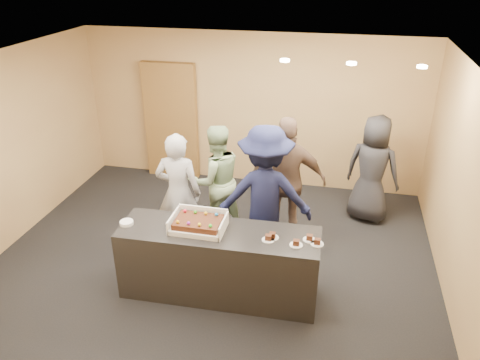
{
  "coord_description": "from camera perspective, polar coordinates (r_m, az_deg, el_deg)",
  "views": [
    {
      "loc": [
        1.52,
        -5.26,
        3.88
      ],
      "look_at": [
        0.35,
        0.0,
        1.23
      ],
      "focal_mm": 35.0,
      "sensor_mm": 36.0,
      "label": 1
    }
  ],
  "objects": [
    {
      "name": "slice_e",
      "position": [
        5.38,
        9.39,
        -7.52
      ],
      "size": [
        0.15,
        0.15,
        0.07
      ],
      "color": "white",
      "rests_on": "serving_counter"
    },
    {
      "name": "person_server_grey",
      "position": [
        6.5,
        -7.49,
        -1.59
      ],
      "size": [
        0.65,
        0.45,
        1.75
      ],
      "primitive_type": "imported",
      "rotation": [
        0.0,
        0.0,
        3.18
      ],
      "color": "#A6A5AB",
      "rests_on": "floor"
    },
    {
      "name": "person_dark_suit",
      "position": [
        7.47,
        15.84,
        1.28
      ],
      "size": [
        0.97,
        0.79,
        1.71
      ],
      "primitive_type": "imported",
      "rotation": [
        0.0,
        0.0,
        2.8
      ],
      "color": "#25252A",
      "rests_on": "floor"
    },
    {
      "name": "slice_c",
      "position": [
        5.33,
        6.86,
        -7.69
      ],
      "size": [
        0.15,
        0.15,
        0.07
      ],
      "color": "white",
      "rests_on": "serving_counter"
    },
    {
      "name": "sheet_cake",
      "position": [
        5.56,
        -5.12,
        -5.13
      ],
      "size": [
        0.54,
        0.37,
        0.11
      ],
      "color": "#331A0B",
      "rests_on": "cake_box"
    },
    {
      "name": "slice_d",
      "position": [
        5.44,
        8.46,
        -7.04
      ],
      "size": [
        0.15,
        0.15,
        0.07
      ],
      "color": "white",
      "rests_on": "serving_counter"
    },
    {
      "name": "slice_b",
      "position": [
        5.43,
        3.97,
        -6.83
      ],
      "size": [
        0.15,
        0.15,
        0.07
      ],
      "color": "white",
      "rests_on": "serving_counter"
    },
    {
      "name": "storage_cabinet",
      "position": [
        8.71,
        -8.39,
        7.09
      ],
      "size": [
        0.97,
        0.15,
        2.14
      ],
      "primitive_type": "cube",
      "color": "brown",
      "rests_on": "floor"
    },
    {
      "name": "ceiling_spotlights",
      "position": [
        5.89,
        13.44,
        13.66
      ],
      "size": [
        1.72,
        0.12,
        0.03
      ],
      "color": "#FFEAC6",
      "rests_on": "ceiling"
    },
    {
      "name": "serving_counter",
      "position": [
        5.81,
        -2.56,
        -10.04
      ],
      "size": [
        2.42,
        0.76,
        0.9
      ],
      "primitive_type": "cube",
      "rotation": [
        0.0,
        0.0,
        0.03
      ],
      "color": "black",
      "rests_on": "floor"
    },
    {
      "name": "slice_a",
      "position": [
        5.39,
        3.47,
        -7.11
      ],
      "size": [
        0.15,
        0.15,
        0.07
      ],
      "color": "white",
      "rests_on": "serving_counter"
    },
    {
      "name": "plate_stack",
      "position": [
        5.84,
        -13.66,
        -5.08
      ],
      "size": [
        0.16,
        0.16,
        0.04
      ],
      "primitive_type": "cylinder",
      "color": "white",
      "rests_on": "serving_counter"
    },
    {
      "name": "person_brown_extra",
      "position": [
        6.68,
        5.73,
        -0.07
      ],
      "size": [
        1.15,
        0.58,
        1.88
      ],
      "primitive_type": "imported",
      "rotation": [
        0.0,
        0.0,
        3.26
      ],
      "color": "brown",
      "rests_on": "floor"
    },
    {
      "name": "room",
      "position": [
        6.04,
        -3.23,
        1.37
      ],
      "size": [
        6.04,
        6.0,
        2.7
      ],
      "color": "black",
      "rests_on": "ground"
    },
    {
      "name": "person_navy_man",
      "position": [
        6.17,
        3.06,
        -1.95
      ],
      "size": [
        1.35,
        0.9,
        1.95
      ],
      "primitive_type": "imported",
      "rotation": [
        0.0,
        0.0,
        3.29
      ],
      "color": "#141739",
      "rests_on": "floor"
    },
    {
      "name": "person_sage_man",
      "position": [
        6.87,
        -2.95,
        -0.03
      ],
      "size": [
        1.05,
        1.0,
        1.7
      ],
      "primitive_type": "imported",
      "rotation": [
        0.0,
        0.0,
        3.75
      ],
      "color": "#94AF82",
      "rests_on": "floor"
    },
    {
      "name": "cake_box",
      "position": [
        5.61,
        -5.02,
        -5.47
      ],
      "size": [
        0.64,
        0.44,
        0.19
      ],
      "color": "white",
      "rests_on": "serving_counter"
    }
  ]
}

